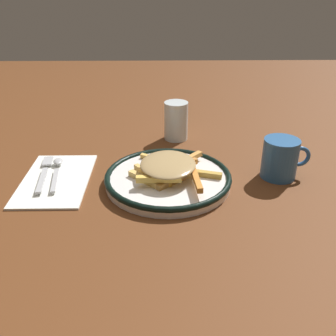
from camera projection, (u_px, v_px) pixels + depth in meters
ground_plane at (168, 184)px, 0.83m from camera, size 2.60×2.60×0.00m
plate at (168, 178)px, 0.83m from camera, size 0.28×0.28×0.02m
fries_heap at (169, 168)px, 0.81m from camera, size 0.20×0.20×0.04m
napkin at (56, 179)px, 0.84m from camera, size 0.15×0.24×0.01m
fork at (44, 173)px, 0.85m from camera, size 0.04×0.18×0.01m
spoon at (57, 168)px, 0.87m from camera, size 0.04×0.15×0.01m
water_glass at (176, 121)px, 1.03m from camera, size 0.06×0.06×0.10m
coffee_mug at (281, 158)px, 0.84m from camera, size 0.11×0.08×0.09m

